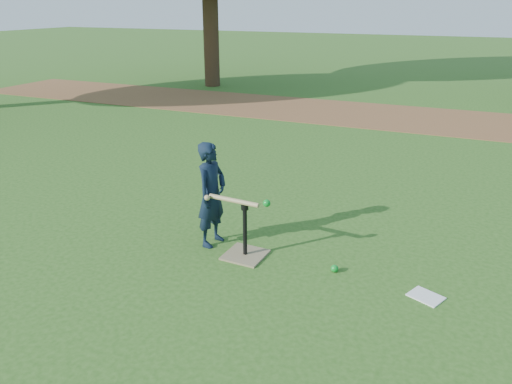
% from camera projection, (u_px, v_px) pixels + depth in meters
% --- Properties ---
extents(ground, '(80.00, 80.00, 0.00)m').
position_uv_depth(ground, '(261.00, 242.00, 5.83)').
color(ground, '#285116').
rests_on(ground, ground).
extents(dirt_strip, '(24.00, 3.00, 0.01)m').
position_uv_depth(dirt_strip, '(380.00, 116.00, 12.25)').
color(dirt_strip, brown).
rests_on(dirt_strip, ground).
extents(child, '(0.33, 0.47, 1.21)m').
position_uv_depth(child, '(212.00, 195.00, 5.59)').
color(child, black).
rests_on(child, ground).
extents(wiffle_ball_ground, '(0.08, 0.08, 0.08)m').
position_uv_depth(wiffle_ball_ground, '(335.00, 268.00, 5.17)').
color(wiffle_ball_ground, '#0C8523').
rests_on(wiffle_ball_ground, ground).
extents(clipboard, '(0.37, 0.33, 0.01)m').
position_uv_depth(clipboard, '(426.00, 296.00, 4.74)').
color(clipboard, white).
rests_on(clipboard, ground).
extents(batting_tee, '(0.45, 0.45, 0.61)m').
position_uv_depth(batting_tee, '(245.00, 247.00, 5.48)').
color(batting_tee, '#817152').
rests_on(batting_tee, ground).
extents(swing_action, '(0.74, 0.15, 0.09)m').
position_uv_depth(swing_action, '(238.00, 201.00, 5.30)').
color(swing_action, tan).
rests_on(swing_action, ground).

